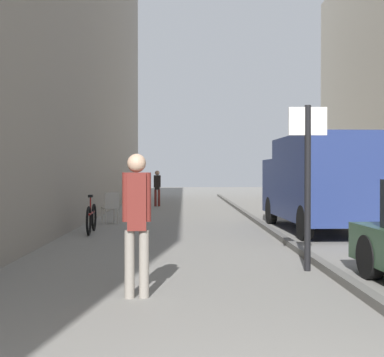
{
  "coord_description": "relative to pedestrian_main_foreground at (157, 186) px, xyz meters",
  "views": [
    {
      "loc": [
        -0.65,
        -2.24,
        1.56
      ],
      "look_at": [
        -0.43,
        11.73,
        1.38
      ],
      "focal_mm": 49.75,
      "sensor_mm": 36.0,
      "label": 1
    }
  ],
  "objects": [
    {
      "name": "ground_plane",
      "position": [
        1.85,
        -9.7,
        -0.93
      ],
      "size": [
        80.0,
        80.0,
        0.0
      ],
      "primitive_type": "plane",
      "color": "gray"
    },
    {
      "name": "kerb_strip",
      "position": [
        3.43,
        -9.7,
        -0.87
      ],
      "size": [
        0.16,
        40.0,
        0.12
      ],
      "primitive_type": "cube",
      "color": "#615F5B",
      "rests_on": "ground_plane"
    },
    {
      "name": "pedestrian_main_foreground",
      "position": [
        0.0,
        0.0,
        0.0
      ],
      "size": [
        0.32,
        0.21,
        1.61
      ],
      "rotation": [
        0.0,
        0.0,
        -0.17
      ],
      "color": "maroon",
      "rests_on": "ground_plane"
    },
    {
      "name": "pedestrian_mid_block",
      "position": [
        0.62,
        -17.4,
        0.1
      ],
      "size": [
        0.35,
        0.23,
        1.78
      ],
      "rotation": [
        0.0,
        0.0,
        0.09
      ],
      "color": "gray",
      "rests_on": "ground_plane"
    },
    {
      "name": "delivery_van",
      "position": [
        4.79,
        -10.03,
        0.38
      ],
      "size": [
        2.2,
        5.59,
        2.46
      ],
      "rotation": [
        0.0,
        0.0,
        0.03
      ],
      "color": "navy",
      "rests_on": "ground_plane"
    },
    {
      "name": "street_sign_post",
      "position": [
        3.14,
        -15.65,
        0.61
      ],
      "size": [
        0.6,
        0.1,
        2.6
      ],
      "rotation": [
        0.0,
        0.0,
        3.13
      ],
      "color": "black",
      "rests_on": "ground_plane"
    },
    {
      "name": "bicycle_leaning",
      "position": [
        -1.14,
        -10.47,
        -0.55
      ],
      "size": [
        0.15,
        1.77,
        0.98
      ],
      "rotation": [
        0.0,
        0.0,
        0.05
      ],
      "color": "black",
      "rests_on": "ground_plane"
    },
    {
      "name": "cafe_chair_near_window",
      "position": [
        -0.99,
        -7.98,
        -0.39
      ],
      "size": [
        0.59,
        0.59,
        0.94
      ],
      "rotation": [
        0.0,
        0.0,
        0.44
      ],
      "color": "#B7B2A8",
      "rests_on": "ground_plane"
    }
  ]
}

